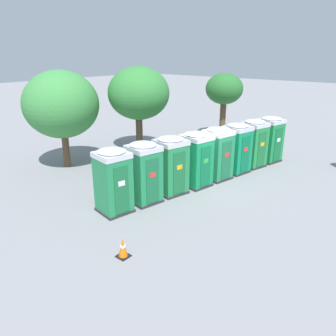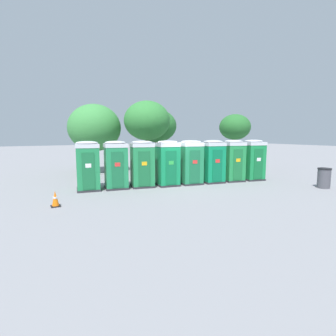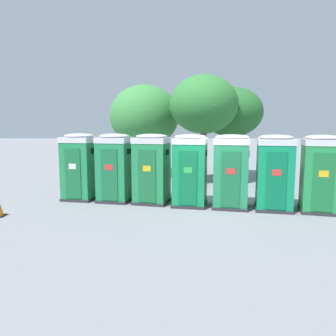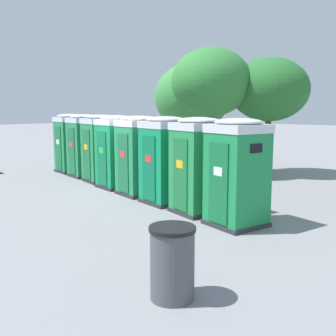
# 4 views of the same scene
# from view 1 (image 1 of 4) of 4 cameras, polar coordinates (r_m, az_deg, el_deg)

# --- Properties ---
(ground_plane) EXTENTS (120.00, 120.00, 0.00)m
(ground_plane) POSITION_cam_1_polar(r_m,az_deg,el_deg) (16.00, 6.19, -2.15)
(ground_plane) COLOR gray
(portapotty_0) EXTENTS (1.36, 1.39, 2.54)m
(portapotty_0) POSITION_cam_1_polar(r_m,az_deg,el_deg) (12.59, -9.52, -2.18)
(portapotty_0) COLOR #2D2D33
(portapotty_0) RESTS_ON ground
(portapotty_1) EXTENTS (1.38, 1.40, 2.54)m
(portapotty_1) POSITION_cam_1_polar(r_m,az_deg,el_deg) (13.30, -4.21, -0.76)
(portapotty_1) COLOR #2D2D33
(portapotty_1) RESTS_ON ground
(portapotty_2) EXTENTS (1.46, 1.45, 2.54)m
(portapotty_2) POSITION_cam_1_polar(r_m,az_deg,el_deg) (14.12, 0.51, 0.52)
(portapotty_2) COLOR #2D2D33
(portapotty_2) RESTS_ON ground
(portapotty_3) EXTENTS (1.37, 1.39, 2.54)m
(portapotty_3) POSITION_cam_1_polar(r_m,az_deg,el_deg) (14.95, 4.98, 1.55)
(portapotty_3) COLOR #2D2D33
(portapotty_3) RESTS_ON ground
(portapotty_4) EXTENTS (1.41, 1.41, 2.54)m
(portapotty_4) POSITION_cam_1_polar(r_m,az_deg,el_deg) (15.95, 8.63, 2.56)
(portapotty_4) COLOR #2D2D33
(portapotty_4) RESTS_ON ground
(portapotty_5) EXTENTS (1.40, 1.41, 2.54)m
(portapotty_5) POSITION_cam_1_polar(r_m,az_deg,el_deg) (17.01, 11.85, 3.44)
(portapotty_5) COLOR #2D2D33
(portapotty_5) RESTS_ON ground
(portapotty_6) EXTENTS (1.42, 1.44, 2.54)m
(portapotty_6) POSITION_cam_1_polar(r_m,az_deg,el_deg) (18.13, 14.64, 4.22)
(portapotty_6) COLOR #2D2D33
(portapotty_6) RESTS_ON ground
(portapotty_7) EXTENTS (1.42, 1.44, 2.54)m
(portapotty_7) POSITION_cam_1_polar(r_m,az_deg,el_deg) (19.26, 17.25, 4.85)
(portapotty_7) COLOR #2D2D33
(portapotty_7) RESTS_ON ground
(street_tree_0) EXTENTS (2.59, 2.59, 4.53)m
(street_tree_0) POSITION_cam_1_polar(r_m,az_deg,el_deg) (23.68, 9.76, 13.28)
(street_tree_0) COLOR brown
(street_tree_0) RESTS_ON ground
(street_tree_1) EXTENTS (3.25, 3.25, 5.21)m
(street_tree_1) POSITION_cam_1_polar(r_m,az_deg,el_deg) (17.77, -5.12, 12.77)
(street_tree_1) COLOR brown
(street_tree_1) RESTS_ON ground
(street_tree_2) EXTENTS (3.83, 3.83, 5.07)m
(street_tree_2) POSITION_cam_1_polar(r_m,az_deg,el_deg) (17.91, -18.09, 10.43)
(street_tree_2) COLOR brown
(street_tree_2) RESTS_ON ground
(street_tree_3) EXTENTS (3.24, 3.24, 4.84)m
(street_tree_3) POSITION_cam_1_polar(r_m,az_deg,el_deg) (20.23, -5.46, 12.78)
(street_tree_3) COLOR #4C3826
(street_tree_3) RESTS_ON ground
(traffic_cone) EXTENTS (0.36, 0.36, 0.64)m
(traffic_cone) POSITION_cam_1_polar(r_m,az_deg,el_deg) (10.25, -7.86, -13.62)
(traffic_cone) COLOR black
(traffic_cone) RESTS_ON ground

